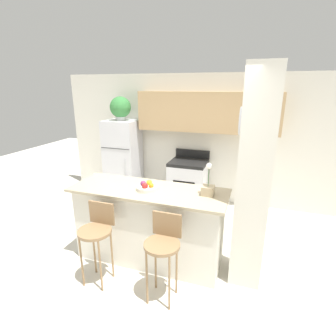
# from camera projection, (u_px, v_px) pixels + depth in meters

# --- Properties ---
(ground_plane) EXTENTS (14.00, 14.00, 0.00)m
(ground_plane) POSITION_uv_depth(u_px,v_px,m) (150.00, 258.00, 3.68)
(ground_plane) COLOR beige
(wall_back) EXTENTS (5.60, 0.38, 2.55)m
(wall_back) POSITION_uv_depth(u_px,v_px,m) (198.00, 128.00, 5.16)
(wall_back) COLOR silver
(wall_back) RESTS_ON ground_plane
(pillar_right) EXTENTS (0.38, 0.32, 2.55)m
(pillar_right) POSITION_uv_depth(u_px,v_px,m) (253.00, 183.00, 2.91)
(pillar_right) COLOR silver
(pillar_right) RESTS_ON ground_plane
(counter_bar) EXTENTS (2.05, 0.73, 1.04)m
(counter_bar) POSITION_uv_depth(u_px,v_px,m) (149.00, 225.00, 3.53)
(counter_bar) COLOR silver
(counter_bar) RESTS_ON ground_plane
(refrigerator) EXTENTS (0.67, 0.63, 1.64)m
(refrigerator) POSITION_uv_depth(u_px,v_px,m) (123.00, 159.00, 5.59)
(refrigerator) COLOR silver
(refrigerator) RESTS_ON ground_plane
(stove_range) EXTENTS (0.70, 0.66, 1.07)m
(stove_range) POSITION_uv_depth(u_px,v_px,m) (188.00, 183.00, 5.24)
(stove_range) COLOR silver
(stove_range) RESTS_ON ground_plane
(bar_stool_left) EXTENTS (0.39, 0.39, 0.99)m
(bar_stool_left) POSITION_uv_depth(u_px,v_px,m) (97.00, 231.00, 3.08)
(bar_stool_left) COLOR olive
(bar_stool_left) RESTS_ON ground_plane
(bar_stool_right) EXTENTS (0.39, 0.39, 0.99)m
(bar_stool_right) POSITION_uv_depth(u_px,v_px,m) (163.00, 245.00, 2.82)
(bar_stool_right) COLOR olive
(bar_stool_right) RESTS_ON ground_plane
(potted_plant_on_fridge) EXTENTS (0.42, 0.42, 0.47)m
(potted_plant_on_fridge) POSITION_uv_depth(u_px,v_px,m) (120.00, 108.00, 5.27)
(potted_plant_on_fridge) COLOR silver
(potted_plant_on_fridge) RESTS_ON refrigerator
(orchid_vase) EXTENTS (0.15, 0.15, 0.40)m
(orchid_vase) POSITION_uv_depth(u_px,v_px,m) (208.00, 188.00, 3.16)
(orchid_vase) COLOR tan
(orchid_vase) RESTS_ON counter_bar
(fruit_bowl) EXTENTS (0.28, 0.28, 0.11)m
(fruit_bowl) POSITION_uv_depth(u_px,v_px,m) (147.00, 187.00, 3.34)
(fruit_bowl) COLOR silver
(fruit_bowl) RESTS_ON counter_bar
(trash_bin) EXTENTS (0.28, 0.28, 0.38)m
(trash_bin) POSITION_uv_depth(u_px,v_px,m) (144.00, 193.00, 5.43)
(trash_bin) COLOR #59595B
(trash_bin) RESTS_ON ground_plane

